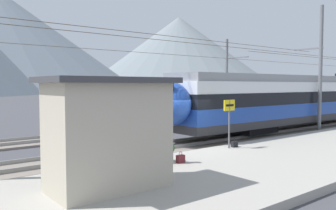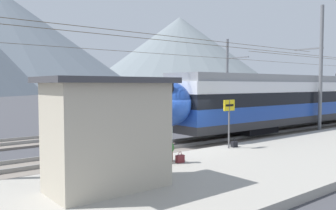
# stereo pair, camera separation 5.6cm
# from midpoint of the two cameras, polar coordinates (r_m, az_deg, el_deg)

# --- Properties ---
(ground_plane) EXTENTS (400.00, 400.00, 0.00)m
(ground_plane) POSITION_cam_midpoint_polar(r_m,az_deg,el_deg) (16.90, 3.66, -7.69)
(ground_plane) COLOR #424247
(platform_slab) EXTENTS (120.00, 6.55, 0.29)m
(platform_slab) POSITION_cam_midpoint_polar(r_m,az_deg,el_deg) (14.26, 14.67, -9.27)
(platform_slab) COLOR #A39E93
(platform_slab) RESTS_ON ground
(track_near) EXTENTS (120.00, 3.00, 0.28)m
(track_near) POSITION_cam_midpoint_polar(r_m,az_deg,el_deg) (17.99, 0.45, -6.79)
(track_near) COLOR slate
(track_near) RESTS_ON ground
(track_far) EXTENTS (120.00, 3.00, 0.28)m
(track_far) POSITION_cam_midpoint_polar(r_m,az_deg,el_deg) (22.88, -9.12, -4.65)
(track_far) COLOR slate
(track_far) RESTS_ON ground
(train_near_platform) EXTENTS (31.96, 3.01, 4.27)m
(train_near_platform) POSITION_cam_midpoint_polar(r_m,az_deg,el_deg) (29.65, 23.61, 1.12)
(train_near_platform) COLOR #2D2D30
(train_near_platform) RESTS_ON track_near
(train_far_track) EXTENTS (33.99, 3.00, 4.27)m
(train_far_track) POSITION_cam_midpoint_polar(r_m,az_deg,el_deg) (41.39, 22.76, 1.68)
(train_far_track) COLOR #2D2D30
(train_far_track) RESTS_ON track_far
(catenary_mast_mid) EXTENTS (43.91, 2.10, 8.47)m
(catenary_mast_mid) POSITION_cam_midpoint_polar(r_m,az_deg,el_deg) (25.61, 23.23, 5.56)
(catenary_mast_mid) COLOR slate
(catenary_mast_mid) RESTS_ON ground
(catenary_mast_far_side) EXTENTS (43.91, 2.61, 7.43)m
(catenary_mast_far_side) POSITION_cam_midpoint_polar(r_m,az_deg,el_deg) (32.94, 9.70, 4.46)
(catenary_mast_far_side) COLOR slate
(catenary_mast_far_side) RESTS_ON ground
(platform_sign) EXTENTS (0.70, 0.08, 2.24)m
(platform_sign) POSITION_cam_midpoint_polar(r_m,az_deg,el_deg) (16.39, 9.82, -1.26)
(platform_sign) COLOR #59595B
(platform_sign) RESTS_ON platform_slab
(passenger_walking) EXTENTS (0.53, 0.22, 1.69)m
(passenger_walking) POSITION_cam_midpoint_polar(r_m,az_deg,el_deg) (13.11, -0.25, -5.43)
(passenger_walking) COLOR #383842
(passenger_walking) RESTS_ON platform_slab
(handbag_beside_passenger) EXTENTS (0.32, 0.18, 0.42)m
(handbag_beside_passenger) POSITION_cam_midpoint_polar(r_m,az_deg,el_deg) (13.38, 1.92, -8.71)
(handbag_beside_passenger) COLOR maroon
(handbag_beside_passenger) RESTS_ON platform_slab
(handbag_near_sign) EXTENTS (0.32, 0.18, 0.41)m
(handbag_near_sign) POSITION_cam_midpoint_polar(r_m,az_deg,el_deg) (16.93, 10.64, -6.24)
(handbag_near_sign) COLOR black
(handbag_near_sign) RESTS_ON platform_slab
(potted_plant_platform_edge) EXTENTS (0.48, 0.48, 0.77)m
(potted_plant_platform_edge) POSITION_cam_midpoint_polar(r_m,az_deg,el_deg) (13.56, -0.04, -7.30)
(potted_plant_platform_edge) COLOR brown
(potted_plant_platform_edge) RESTS_ON platform_slab
(platform_shelter) EXTENTS (3.65, 2.14, 3.14)m
(platform_shelter) POSITION_cam_midpoint_polar(r_m,az_deg,el_deg) (10.02, -9.75, -4.40)
(platform_shelter) COLOR #B7AD99
(platform_shelter) RESTS_ON platform_slab
(mountain_right_ridge) EXTENTS (152.78, 152.78, 56.53)m
(mountain_right_ridge) POSITION_cam_midpoint_polar(r_m,az_deg,el_deg) (280.89, 1.75, 8.43)
(mountain_right_ridge) COLOR slate
(mountain_right_ridge) RESTS_ON ground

